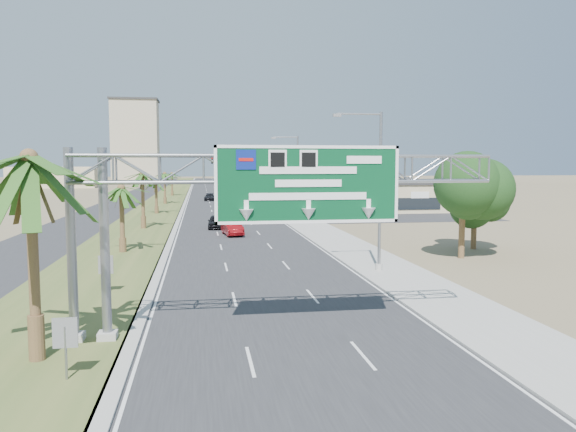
% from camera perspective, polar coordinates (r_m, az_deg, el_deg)
% --- Properties ---
extents(road, '(12.00, 300.00, 0.02)m').
position_cam_1_polar(road, '(121.97, -7.21, 2.07)').
color(road, '#28282B').
rests_on(road, ground).
extents(sidewalk_right, '(4.00, 300.00, 0.10)m').
position_cam_1_polar(sidewalk_right, '(122.51, -3.23, 2.14)').
color(sidewalk_right, '#9E9B93').
rests_on(sidewalk_right, ground).
extents(median_grass, '(7.00, 300.00, 0.12)m').
position_cam_1_polar(median_grass, '(122.08, -11.91, 2.03)').
color(median_grass, '#445927').
rests_on(median_grass, ground).
extents(opposing_road, '(8.00, 300.00, 0.02)m').
position_cam_1_polar(opposing_road, '(122.64, -15.18, 1.95)').
color(opposing_road, '#28282B').
rests_on(opposing_road, ground).
extents(sign_gantry, '(16.75, 1.24, 7.50)m').
position_cam_1_polar(sign_gantry, '(21.81, -2.18, 3.39)').
color(sign_gantry, gray).
rests_on(sign_gantry, ground).
extents(palm_near, '(5.70, 5.70, 8.35)m').
position_cam_1_polar(palm_near, '(20.50, -24.82, 5.22)').
color(palm_near, brown).
rests_on(palm_near, ground).
extents(palm_row_b, '(3.99, 3.99, 5.95)m').
position_cam_1_polar(palm_row_b, '(44.16, -16.58, 2.63)').
color(palm_row_b, brown).
rests_on(palm_row_b, ground).
extents(palm_row_c, '(3.99, 3.99, 6.75)m').
position_cam_1_polar(palm_row_c, '(60.02, -14.58, 4.06)').
color(palm_row_c, brown).
rests_on(palm_row_c, ground).
extents(palm_row_d, '(3.99, 3.99, 5.45)m').
position_cam_1_polar(palm_row_d, '(77.98, -13.26, 3.42)').
color(palm_row_d, brown).
rests_on(palm_row_d, ground).
extents(palm_row_e, '(3.99, 3.99, 6.15)m').
position_cam_1_polar(palm_row_e, '(96.92, -12.43, 4.17)').
color(palm_row_e, brown).
rests_on(palm_row_e, ground).
extents(palm_row_f, '(3.99, 3.99, 5.75)m').
position_cam_1_polar(palm_row_f, '(121.88, -11.72, 4.21)').
color(palm_row_f, brown).
rests_on(palm_row_f, ground).
extents(streetlight_near, '(3.27, 0.44, 10.00)m').
position_cam_1_polar(streetlight_near, '(35.51, 9.01, 1.86)').
color(streetlight_near, gray).
rests_on(streetlight_near, ground).
extents(streetlight_mid, '(3.27, 0.44, 10.00)m').
position_cam_1_polar(streetlight_mid, '(64.69, 0.81, 3.45)').
color(streetlight_mid, gray).
rests_on(streetlight_mid, ground).
extents(streetlight_far, '(3.27, 0.44, 10.00)m').
position_cam_1_polar(streetlight_far, '(100.34, -2.68, 4.10)').
color(streetlight_far, gray).
rests_on(streetlight_far, ground).
extents(signal_mast, '(10.28, 0.71, 8.00)m').
position_cam_1_polar(signal_mast, '(84.18, -2.93, 3.97)').
color(signal_mast, gray).
rests_on(signal_mast, ground).
extents(store_building, '(18.00, 10.00, 4.00)m').
position_cam_1_polar(store_building, '(81.98, 9.31, 1.88)').
color(store_building, tan).
rests_on(store_building, ground).
extents(oak_near, '(4.50, 4.50, 6.80)m').
position_cam_1_polar(oak_near, '(42.13, 17.34, 1.99)').
color(oak_near, brown).
rests_on(oak_near, ground).
extents(oak_far, '(3.50, 3.50, 5.60)m').
position_cam_1_polar(oak_far, '(47.09, 18.44, 1.41)').
color(oak_far, brown).
rests_on(oak_far, ground).
extents(median_signback_a, '(0.75, 0.08, 2.08)m').
position_cam_1_polar(median_signback_a, '(18.97, -21.69, -11.40)').
color(median_signback_a, gray).
rests_on(median_signback_a, ground).
extents(median_signback_b, '(0.75, 0.08, 2.08)m').
position_cam_1_polar(median_signback_b, '(30.59, -18.02, -5.00)').
color(median_signback_b, gray).
rests_on(median_signback_b, ground).
extents(tower_distant, '(20.00, 16.00, 35.00)m').
position_cam_1_polar(tower_distant, '(263.48, -15.23, 7.44)').
color(tower_distant, tan).
rests_on(tower_distant, ground).
extents(building_distant_left, '(24.00, 14.00, 6.00)m').
position_cam_1_polar(building_distant_left, '(176.68, -22.51, 3.67)').
color(building_distant_left, tan).
rests_on(building_distant_left, ground).
extents(building_distant_right, '(20.00, 12.00, 5.00)m').
position_cam_1_polar(building_distant_right, '(155.46, 3.58, 3.71)').
color(building_distant_right, tan).
rests_on(building_distant_right, ground).
extents(car_left_lane, '(1.84, 4.25, 1.43)m').
position_cam_1_polar(car_left_lane, '(59.67, -7.32, -0.59)').
color(car_left_lane, black).
rests_on(car_left_lane, ground).
extents(car_mid_lane, '(2.07, 4.53, 1.44)m').
position_cam_1_polar(car_mid_lane, '(53.77, -5.68, -1.20)').
color(car_mid_lane, maroon).
rests_on(car_mid_lane, ground).
extents(car_right_lane, '(3.00, 6.04, 1.64)m').
position_cam_1_polar(car_right_lane, '(75.15, -1.92, 0.74)').
color(car_right_lane, gray).
rests_on(car_right_lane, ground).
extents(car_far, '(2.20, 4.65, 1.31)m').
position_cam_1_polar(car_far, '(105.29, -7.97, 1.91)').
color(car_far, black).
rests_on(car_far, ground).
extents(pole_sign_red_near, '(2.42, 0.58, 8.87)m').
position_cam_1_polar(pole_sign_red_near, '(69.68, 3.12, 5.44)').
color(pole_sign_red_near, gray).
rests_on(pole_sign_red_near, ground).
extents(pole_sign_blue, '(1.95, 1.10, 7.38)m').
position_cam_1_polar(pole_sign_blue, '(64.49, 5.37, 4.05)').
color(pole_sign_blue, gray).
rests_on(pole_sign_blue, ground).
extents(pole_sign_red_far, '(2.22, 0.56, 8.29)m').
position_cam_1_polar(pole_sign_red_far, '(80.35, 1.43, 5.12)').
color(pole_sign_red_far, gray).
rests_on(pole_sign_red_far, ground).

